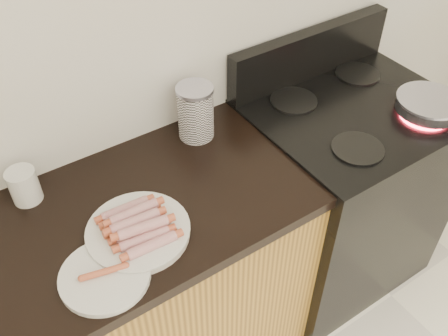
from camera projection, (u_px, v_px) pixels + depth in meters
wall_back at (115, 35)px, 1.49m from camera, size 4.00×0.04×2.60m
stove at (339, 193)px, 2.18m from camera, size 0.76×0.65×0.91m
stove_panel at (310, 53)px, 1.98m from camera, size 0.76×0.06×0.20m
burner_near_left at (358, 149)px, 1.70m from camera, size 0.18×0.18×0.01m
burner_near_right at (424, 115)px, 1.84m from camera, size 0.18×0.18×0.01m
burner_far_left at (294, 101)px, 1.90m from camera, size 0.18×0.18×0.01m
burner_far_right at (358, 74)px, 2.04m from camera, size 0.18×0.18×0.01m
frying_pan at (430, 105)px, 1.83m from camera, size 0.24×0.42×0.05m
main_plate at (139, 232)px, 1.43m from camera, size 0.34×0.34×0.02m
side_plate at (105, 276)px, 1.33m from camera, size 0.26×0.26×0.02m
hotdog_pile at (137, 225)px, 1.41m from camera, size 0.14×0.21×0.06m
plain_sausages at (104, 272)px, 1.31m from camera, size 0.12×0.05×0.02m
canister at (196, 112)px, 1.71m from camera, size 0.13×0.13×0.20m
mug at (24, 186)px, 1.51m from camera, size 0.11×0.11×0.11m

